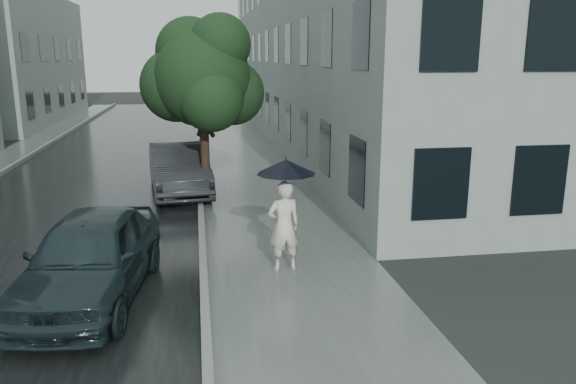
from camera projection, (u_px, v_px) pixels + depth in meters
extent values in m
plane|color=black|center=(295.00, 297.00, 9.92)|extent=(120.00, 120.00, 0.00)
cube|color=slate|center=(247.00, 167.00, 21.47)|extent=(3.50, 60.00, 0.01)
cube|color=slate|center=(199.00, 167.00, 21.17)|extent=(0.15, 60.00, 0.15)
cube|color=black|center=(103.00, 172.00, 20.64)|extent=(6.85, 60.00, 0.00)
cube|color=slate|center=(1.00, 173.00, 20.08)|extent=(0.15, 60.00, 0.15)
cube|color=gray|center=(336.00, 49.00, 28.42)|extent=(7.00, 36.00, 9.00)
cube|color=black|center=(267.00, 49.00, 27.88)|extent=(0.08, 32.40, 7.20)
cube|color=gray|center=(0.00, 58.00, 35.60)|extent=(7.00, 18.00, 8.00)
cube|color=black|center=(57.00, 58.00, 36.14)|extent=(0.08, 16.20, 6.40)
imported|color=beige|center=(284.00, 226.00, 10.98)|extent=(0.72, 0.53, 1.80)
cylinder|color=black|center=(286.00, 198.00, 10.88)|extent=(0.02, 0.02, 0.93)
cone|color=black|center=(286.00, 167.00, 10.74)|extent=(1.41, 1.41, 0.28)
cylinder|color=black|center=(286.00, 159.00, 10.70)|extent=(0.02, 0.02, 0.08)
cylinder|color=black|center=(286.00, 222.00, 11.00)|extent=(0.03, 0.03, 0.06)
cylinder|color=#332619|center=(205.00, 160.00, 16.01)|extent=(0.25, 0.25, 2.51)
sphere|color=#1E3D1B|center=(202.00, 79.00, 15.47)|extent=(2.68, 2.68, 2.68)
sphere|color=#1E3D1B|center=(232.00, 93.00, 15.99)|extent=(1.85, 1.85, 1.85)
sphere|color=#1E3D1B|center=(177.00, 85.00, 15.80)|extent=(2.06, 2.06, 2.06)
sphere|color=#1E3D1B|center=(211.00, 100.00, 14.93)|extent=(1.74, 1.74, 1.74)
sphere|color=#1E3D1B|center=(190.00, 52.00, 15.84)|extent=(1.95, 1.95, 1.95)
sphere|color=#1E3D1B|center=(220.00, 44.00, 15.14)|extent=(1.66, 1.66, 1.66)
cylinder|color=black|center=(200.00, 104.00, 19.91)|extent=(0.12, 0.12, 5.00)
cylinder|color=black|center=(203.00, 170.00, 20.47)|extent=(0.28, 0.28, 0.20)
cylinder|color=black|center=(190.00, 30.00, 19.34)|extent=(0.50, 0.21, 0.08)
sphere|color=silver|center=(182.00, 32.00, 19.38)|extent=(0.32, 0.32, 0.32)
imported|color=#1A2A2D|center=(90.00, 257.00, 9.70)|extent=(2.37, 4.67, 1.52)
imported|color=#272A2D|center=(179.00, 168.00, 17.33)|extent=(2.15, 4.80, 1.53)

